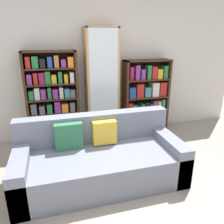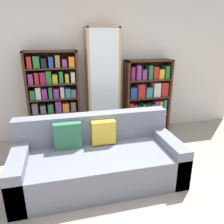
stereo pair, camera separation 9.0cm
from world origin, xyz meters
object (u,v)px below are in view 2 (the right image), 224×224
(bookshelf_right, at_px, (147,98))
(wine_bottle, at_px, (144,139))
(couch, at_px, (98,159))
(bookshelf_left, at_px, (54,99))
(display_cabinet, at_px, (103,85))

(bookshelf_right, height_order, wine_bottle, bookshelf_right)
(couch, xyz_separation_m, wine_bottle, (0.95, 0.71, -0.14))
(bookshelf_right, relative_size, wine_bottle, 4.08)
(wine_bottle, bearing_deg, couch, -143.02)
(couch, bearing_deg, bookshelf_left, 111.11)
(couch, bearing_deg, wine_bottle, 36.98)
(couch, distance_m, bookshelf_left, 1.56)
(bookshelf_left, relative_size, display_cabinet, 0.81)
(bookshelf_left, distance_m, wine_bottle, 1.74)
(couch, height_order, display_cabinet, display_cabinet)
(couch, bearing_deg, bookshelf_right, 47.57)
(display_cabinet, relative_size, bookshelf_right, 1.40)
(couch, relative_size, display_cabinet, 1.07)
(couch, relative_size, bookshelf_right, 1.49)
(display_cabinet, bearing_deg, bookshelf_right, 1.01)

